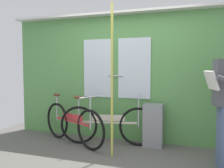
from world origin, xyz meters
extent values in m
cube|color=#56544F|center=(0.00, 0.00, -0.02)|extent=(5.61, 3.95, 0.04)
cube|color=#56934C|center=(0.00, 1.17, 1.16)|extent=(4.61, 0.08, 2.32)
cube|color=silver|center=(-0.55, 1.12, 1.34)|extent=(0.60, 0.02, 1.10)
cube|color=silver|center=(0.15, 1.12, 1.34)|extent=(0.60, 0.02, 1.10)
cylinder|color=#B2B2B7|center=(-0.20, 1.10, 1.20)|extent=(0.28, 0.02, 0.02)
cube|color=silver|center=(0.00, 1.07, 2.34)|extent=(4.61, 0.28, 0.04)
torus|color=black|center=(0.29, 0.88, 0.34)|extent=(0.67, 0.18, 0.67)
torus|color=black|center=(-0.75, 0.66, 0.34)|extent=(0.67, 0.18, 0.67)
cube|color=beige|center=(-0.23, 0.77, 0.40)|extent=(0.99, 0.24, 0.03)
cube|color=beige|center=(-0.23, 0.77, 0.48)|extent=(0.57, 0.15, 0.10)
cylinder|color=#B7B7BC|center=(-0.75, 0.66, 0.59)|extent=(0.02, 0.02, 0.50)
ellipsoid|color=brown|center=(-0.75, 0.66, 0.83)|extent=(0.21, 0.13, 0.06)
cylinder|color=#B7B7BC|center=(0.29, 0.88, 0.61)|extent=(0.02, 0.02, 0.54)
cylinder|color=#B7B7BC|center=(0.29, 0.88, 0.87)|extent=(0.11, 0.44, 0.02)
torus|color=black|center=(-0.41, 0.41, 0.34)|extent=(0.63, 0.33, 0.68)
torus|color=black|center=(-1.30, 0.84, 0.34)|extent=(0.63, 0.33, 0.68)
cube|color=red|center=(-0.85, 0.63, 0.40)|extent=(0.86, 0.43, 0.03)
cube|color=red|center=(-0.85, 0.63, 0.48)|extent=(0.50, 0.26, 0.10)
cylinder|color=#B7B7BC|center=(-1.30, 0.84, 0.59)|extent=(0.02, 0.02, 0.50)
ellipsoid|color=brown|center=(-1.30, 0.84, 0.84)|extent=(0.22, 0.17, 0.06)
cylinder|color=#B7B7BC|center=(-0.41, 0.41, 0.61)|extent=(0.02, 0.02, 0.54)
cylinder|color=#B7B7BC|center=(-0.41, 0.41, 0.88)|extent=(0.21, 0.41, 0.02)
cube|color=silver|center=(1.39, 0.34, 1.19)|extent=(0.19, 0.36, 0.26)
cylinder|color=#4C4C51|center=(1.47, 0.58, 1.19)|extent=(0.31, 0.15, 0.17)
cube|color=gray|center=(0.53, 0.95, 0.37)|extent=(0.33, 0.28, 0.73)
cylinder|color=#C6C14C|center=(0.01, 0.27, 1.16)|extent=(0.04, 0.04, 2.32)
camera|label=1|loc=(1.14, -3.08, 1.35)|focal=37.94mm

